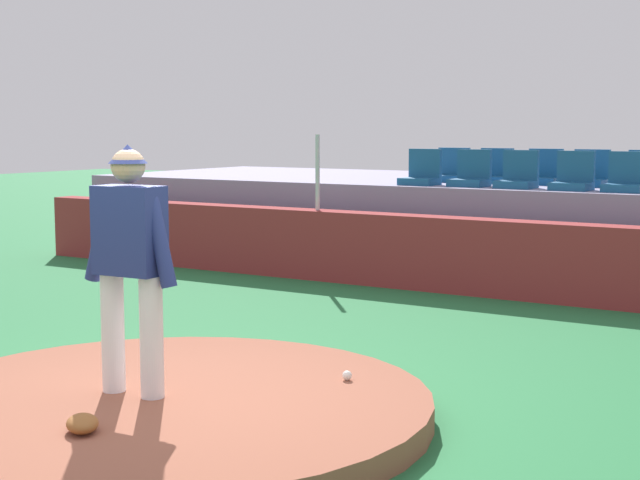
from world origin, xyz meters
TOP-DOWN VIEW (x-y plane):
  - ground_plane at (0.00, 0.00)m, footprint 60.00×60.00m
  - pitchers_mound at (0.00, 0.00)m, footprint 3.84×3.84m
  - pitcher at (-0.20, -0.08)m, footprint 0.81×0.29m
  - baseball at (0.91, 1.04)m, footprint 0.07×0.07m
  - fielding_glove at (0.12, -0.89)m, footprint 0.36×0.35m
  - brick_barrier at (0.00, 6.05)m, footprint 14.76×0.40m
  - fence_post_left at (-2.48, 6.05)m, footprint 0.06×0.06m
  - bleacher_platform at (0.00, 8.76)m, footprint 14.61×4.27m
  - stadium_chair_0 at (-1.43, 7.13)m, footprint 0.48×0.44m
  - stadium_chair_1 at (-0.70, 7.17)m, footprint 0.48×0.44m
  - stadium_chair_2 at (-0.03, 7.15)m, footprint 0.48×0.44m
  - stadium_chair_3 at (0.72, 7.14)m, footprint 0.48×0.44m
  - stadium_chair_4 at (1.38, 7.15)m, footprint 0.48×0.44m
  - stadium_chair_5 at (-1.38, 8.03)m, footprint 0.48×0.44m
  - stadium_chair_6 at (-0.72, 8.05)m, footprint 0.48×0.44m
  - stadium_chair_7 at (0.00, 8.08)m, footprint 0.48×0.44m
  - stadium_chair_8 at (0.67, 8.02)m, footprint 0.48×0.44m

SIDE VIEW (x-z plane):
  - ground_plane at x=0.00m, z-range 0.00..0.00m
  - pitchers_mound at x=0.00m, z-range 0.00..0.18m
  - baseball at x=0.91m, z-range 0.18..0.26m
  - fielding_glove at x=0.12m, z-range 0.18..0.29m
  - brick_barrier at x=0.00m, z-range 0.00..0.95m
  - bleacher_platform at x=0.00m, z-range 0.00..1.27m
  - pitcher at x=-0.20m, z-range 0.33..2.10m
  - stadium_chair_0 at x=-1.43m, z-range 1.18..1.68m
  - stadium_chair_1 at x=-0.70m, z-range 1.18..1.68m
  - stadium_chair_2 at x=-0.03m, z-range 1.18..1.68m
  - stadium_chair_3 at x=0.72m, z-range 1.18..1.68m
  - stadium_chair_4 at x=1.38m, z-range 1.18..1.68m
  - stadium_chair_5 at x=-1.38m, z-range 1.18..1.68m
  - stadium_chair_6 at x=-0.72m, z-range 1.18..1.68m
  - stadium_chair_7 at x=0.00m, z-range 1.18..1.68m
  - stadium_chair_8 at x=0.67m, z-range 1.18..1.68m
  - fence_post_left at x=-2.48m, z-range 0.95..1.98m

